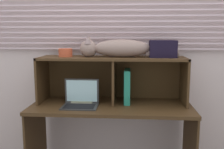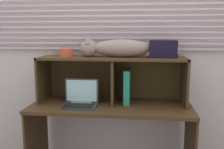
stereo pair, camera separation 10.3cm
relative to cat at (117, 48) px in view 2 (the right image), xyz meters
The scene contains 9 objects.
back_panel_with_blinds 0.24m from the cat, 100.59° to the left, with size 4.40×0.08×2.50m.
desk 0.67m from the cat, 113.57° to the right, with size 1.45×0.58×0.76m.
hutch_shelf_unit 0.21m from the cat, 140.73° to the left, with size 1.35×0.37×0.43m.
cat is the anchor object (origin of this frame).
laptop 0.57m from the cat, 154.14° to the right, with size 0.31×0.22×0.23m.
binder_upright 0.36m from the cat, ahead, with size 0.05×0.24×0.31m, color #22846A.
book_stack 0.59m from the cat, behind, with size 0.20×0.21×0.03m.
small_basket 0.48m from the cat, behind, with size 0.13×0.13×0.08m, color #C54F30.
storage_box 0.41m from the cat, ahead, with size 0.24×0.17×0.15m, color black.
Camera 2 is at (0.28, -2.02, 1.40)m, focal length 41.10 mm.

